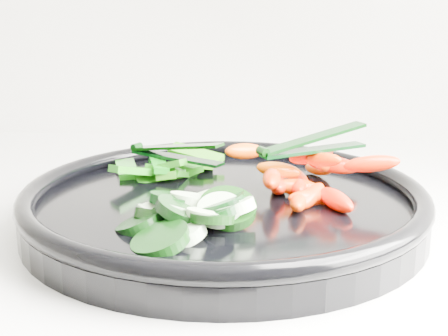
{
  "coord_description": "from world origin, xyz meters",
  "views": [
    {
      "loc": [
        0.75,
        1.07,
        1.14
      ],
      "look_at": [
        0.7,
        1.62,
        0.99
      ],
      "focal_mm": 50.0,
      "sensor_mm": 36.0,
      "label": 1
    }
  ],
  "objects": [
    {
      "name": "tong_carrot",
      "position": [
        0.78,
        1.64,
        1.0
      ],
      "size": [
        0.1,
        0.07,
        0.02
      ],
      "color": "black",
      "rests_on": "carrot_pile"
    },
    {
      "name": "pepper_pile",
      "position": [
        0.63,
        1.69,
        0.96
      ],
      "size": [
        0.12,
        0.12,
        0.03
      ],
      "color": "#27740B",
      "rests_on": "veggie_tray"
    },
    {
      "name": "cucumber_pile",
      "position": [
        0.68,
        1.55,
        0.96
      ],
      "size": [
        0.13,
        0.13,
        0.04
      ],
      "color": "black",
      "rests_on": "veggie_tray"
    },
    {
      "name": "veggie_tray",
      "position": [
        0.7,
        1.62,
        0.95
      ],
      "size": [
        0.44,
        0.44,
        0.04
      ],
      "color": "black",
      "rests_on": "counter"
    },
    {
      "name": "carrot_pile",
      "position": [
        0.77,
        1.64,
        0.97
      ],
      "size": [
        0.17,
        0.16,
        0.05
      ],
      "color": "#FF2000",
      "rests_on": "veggie_tray"
    },
    {
      "name": "tong_pepper",
      "position": [
        0.64,
        1.69,
        0.98
      ],
      "size": [
        0.11,
        0.07,
        0.02
      ],
      "color": "black",
      "rests_on": "pepper_pile"
    }
  ]
}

